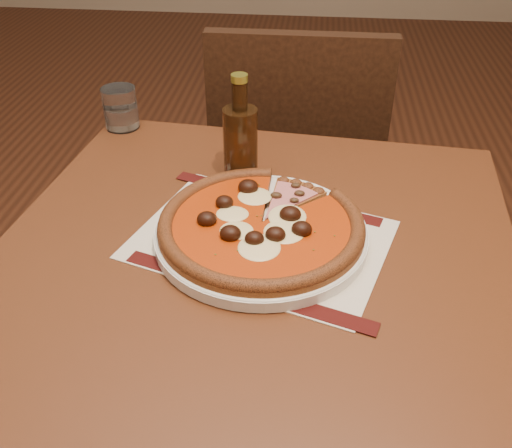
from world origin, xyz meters
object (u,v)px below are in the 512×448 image
at_px(table, 255,296).
at_px(chair_far, 296,166).
at_px(pizza, 261,224).
at_px(plate, 261,234).
at_px(water_glass, 120,108).
at_px(bottle, 240,142).

height_order(table, chair_far, chair_far).
bearing_deg(pizza, plate, 69.56).
bearing_deg(pizza, water_glass, 132.15).
height_order(plate, water_glass, water_glass).
height_order(table, water_glass, water_glass).
height_order(pizza, bottle, bottle).
height_order(chair_far, bottle, bottle).
xyz_separation_m(table, chair_far, (0.04, 0.67, -0.13)).
distance_m(plate, bottle, 0.19).
xyz_separation_m(chair_far, bottle, (-0.09, -0.47, 0.31)).
height_order(chair_far, pizza, chair_far).
bearing_deg(plate, bottle, 107.34).
bearing_deg(plate, pizza, -110.44).
bearing_deg(chair_far, table, 86.49).
bearing_deg(water_glass, plate, -47.80).
relative_size(water_glass, bottle, 0.43).
bearing_deg(chair_far, plate, 87.10).
bearing_deg(bottle, water_glass, 145.10).
bearing_deg(water_glass, chair_far, 36.92).
distance_m(chair_far, bottle, 0.57).
distance_m(table, chair_far, 0.68).
xyz_separation_m(plate, water_glass, (-0.34, 0.37, 0.03)).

